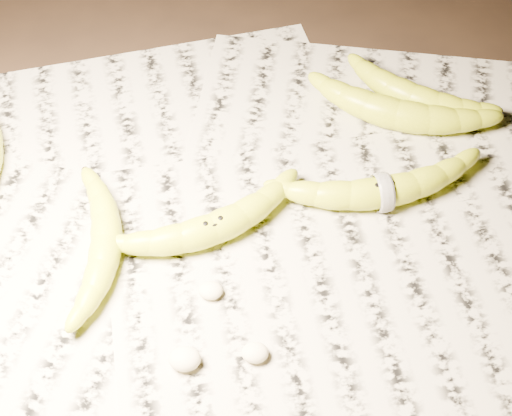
{
  "coord_description": "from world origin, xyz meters",
  "views": [
    {
      "loc": [
        -0.01,
        -0.46,
        0.67
      ],
      "look_at": [
        -0.01,
        0.01,
        0.05
      ],
      "focal_mm": 50.0,
      "sensor_mm": 36.0,
      "label": 1
    }
  ],
  "objects_px": {
    "banana_left_b": "(105,241)",
    "banana_upper_a": "(398,112)",
    "banana_center": "(213,227)",
    "banana_taped": "(383,190)",
    "banana_upper_b": "(414,95)"
  },
  "relations": [
    {
      "from": "banana_left_b",
      "to": "banana_upper_a",
      "type": "xyz_separation_m",
      "value": [
        0.34,
        0.19,
        0.0
      ]
    },
    {
      "from": "banana_left_b",
      "to": "banana_center",
      "type": "xyz_separation_m",
      "value": [
        0.12,
        0.02,
        0.0
      ]
    },
    {
      "from": "banana_left_b",
      "to": "banana_taped",
      "type": "relative_size",
      "value": 0.79
    },
    {
      "from": "banana_left_b",
      "to": "banana_upper_b",
      "type": "xyz_separation_m",
      "value": [
        0.37,
        0.23,
        0.0
      ]
    },
    {
      "from": "banana_taped",
      "to": "banana_upper_b",
      "type": "distance_m",
      "value": 0.17
    },
    {
      "from": "banana_upper_b",
      "to": "banana_left_b",
      "type": "bearing_deg",
      "value": -118.12
    },
    {
      "from": "banana_taped",
      "to": "banana_upper_a",
      "type": "xyz_separation_m",
      "value": [
        0.03,
        0.12,
        0.0
      ]
    },
    {
      "from": "banana_center",
      "to": "banana_upper_b",
      "type": "xyz_separation_m",
      "value": [
        0.25,
        0.21,
        -0.0
      ]
    },
    {
      "from": "banana_center",
      "to": "banana_upper_a",
      "type": "bearing_deg",
      "value": 12.84
    },
    {
      "from": "banana_taped",
      "to": "banana_upper_a",
      "type": "height_order",
      "value": "banana_upper_a"
    },
    {
      "from": "banana_center",
      "to": "banana_upper_b",
      "type": "distance_m",
      "value": 0.33
    },
    {
      "from": "banana_left_b",
      "to": "banana_upper_a",
      "type": "bearing_deg",
      "value": -63.89
    },
    {
      "from": "banana_upper_a",
      "to": "banana_upper_b",
      "type": "relative_size",
      "value": 1.19
    },
    {
      "from": "banana_left_b",
      "to": "banana_taped",
      "type": "xyz_separation_m",
      "value": [
        0.31,
        0.07,
        0.0
      ]
    },
    {
      "from": "banana_taped",
      "to": "banana_upper_a",
      "type": "distance_m",
      "value": 0.13
    }
  ]
}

